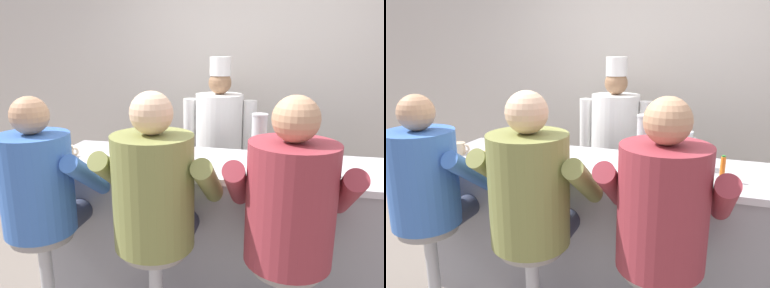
% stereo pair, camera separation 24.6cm
% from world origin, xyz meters
% --- Properties ---
extents(wall_back, '(10.00, 0.06, 2.70)m').
position_xyz_m(wall_back, '(0.00, 1.67, 1.35)').
color(wall_back, beige).
rests_on(wall_back, ground_plane).
extents(diner_counter, '(2.64, 0.69, 0.98)m').
position_xyz_m(diner_counter, '(0.00, 0.34, 0.49)').
color(diner_counter, gray).
rests_on(diner_counter, ground_plane).
extents(ketchup_bottle_red, '(0.07, 0.07, 0.24)m').
position_xyz_m(ketchup_bottle_red, '(0.30, 0.11, 1.10)').
color(ketchup_bottle_red, red).
rests_on(ketchup_bottle_red, diner_counter).
extents(mustard_bottle_yellow, '(0.06, 0.06, 0.23)m').
position_xyz_m(mustard_bottle_yellow, '(0.42, 0.11, 1.09)').
color(mustard_bottle_yellow, yellow).
rests_on(mustard_bottle_yellow, diner_counter).
extents(hot_sauce_bottle_orange, '(0.03, 0.03, 0.16)m').
position_xyz_m(hot_sauce_bottle_orange, '(0.57, 0.20, 1.06)').
color(hot_sauce_bottle_orange, orange).
rests_on(hot_sauce_bottle_orange, diner_counter).
extents(water_pitcher_clear, '(0.14, 0.12, 0.23)m').
position_xyz_m(water_pitcher_clear, '(0.34, 0.40, 1.10)').
color(water_pitcher_clear, silver).
rests_on(water_pitcher_clear, diner_counter).
extents(breakfast_plate, '(0.25, 0.25, 0.05)m').
position_xyz_m(breakfast_plate, '(-0.94, 0.18, 1.00)').
color(breakfast_plate, white).
rests_on(breakfast_plate, diner_counter).
extents(cereal_bowl, '(0.17, 0.17, 0.05)m').
position_xyz_m(cereal_bowl, '(-0.59, 0.25, 1.01)').
color(cereal_bowl, '#B24C47').
rests_on(cereal_bowl, diner_counter).
extents(coffee_mug_blue, '(0.12, 0.08, 0.08)m').
position_xyz_m(coffee_mug_blue, '(-0.42, 0.13, 1.02)').
color(coffee_mug_blue, '#4C7AB2').
rests_on(coffee_mug_blue, diner_counter).
extents(coffee_mug_tan, '(0.13, 0.09, 0.08)m').
position_xyz_m(coffee_mug_tan, '(-1.18, 0.21, 1.03)').
color(coffee_mug_tan, beige).
rests_on(coffee_mug_tan, diner_counter).
extents(cup_stack_steel, '(0.10, 0.10, 0.34)m').
position_xyz_m(cup_stack_steel, '(0.11, 0.32, 1.15)').
color(cup_stack_steel, '#B7BABF').
rests_on(cup_stack_steel, diner_counter).
extents(diner_seated_blue, '(0.62, 0.61, 1.47)m').
position_xyz_m(diner_seated_blue, '(-1.09, -0.24, 0.92)').
color(diner_seated_blue, '#B2B5BA').
rests_on(diner_seated_blue, ground_plane).
extents(diner_seated_olive, '(0.65, 0.64, 1.52)m').
position_xyz_m(diner_seated_olive, '(-0.39, -0.24, 0.94)').
color(diner_seated_olive, '#B2B5BA').
rests_on(diner_seated_olive, ground_plane).
extents(diner_seated_maroon, '(0.65, 0.64, 1.52)m').
position_xyz_m(diner_seated_maroon, '(0.30, -0.24, 0.94)').
color(diner_seated_maroon, '#B2B5BA').
rests_on(diner_seated_maroon, ground_plane).
extents(cook_in_whites_near, '(0.64, 0.41, 1.65)m').
position_xyz_m(cook_in_whites_near, '(-0.28, 1.17, 0.90)').
color(cook_in_whites_near, '#232328').
rests_on(cook_in_whites_near, ground_plane).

